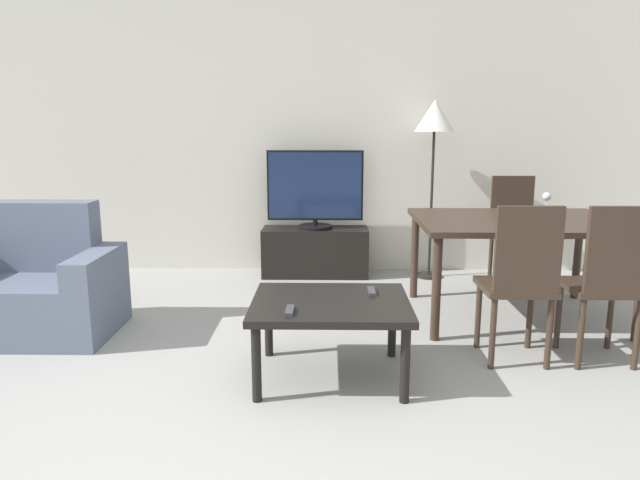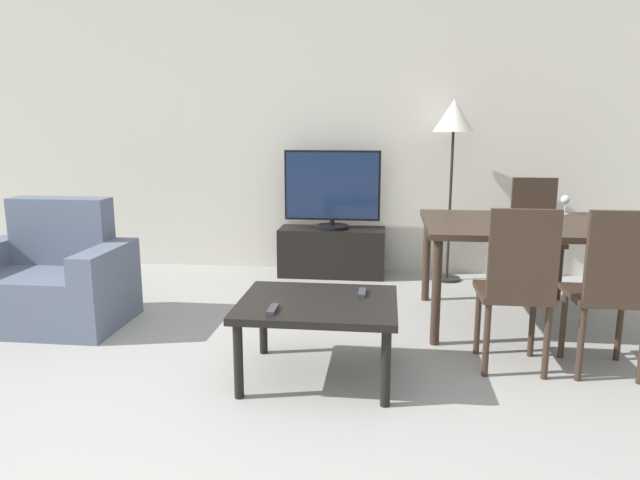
{
  "view_description": "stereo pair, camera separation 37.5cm",
  "coord_description": "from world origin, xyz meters",
  "px_view_note": "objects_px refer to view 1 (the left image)",
  "views": [
    {
      "loc": [
        0.53,
        -1.91,
        1.39
      ],
      "look_at": [
        0.47,
        1.78,
        0.65
      ],
      "focal_mm": 32.0,
      "sensor_mm": 36.0,
      "label": 1
    },
    {
      "loc": [
        0.91,
        -1.88,
        1.39
      ],
      "look_at": [
        0.47,
        1.78,
        0.65
      ],
      "focal_mm": 32.0,
      "sensor_mm": 36.0,
      "label": 2
    }
  ],
  "objects_px": {
    "dining_chair_far": "(514,226)",
    "coffee_table": "(331,309)",
    "remote_secondary": "(372,291)",
    "wine_glass_left": "(547,198)",
    "dining_table": "(518,229)",
    "tv_stand": "(315,252)",
    "tv": "(315,190)",
    "armchair": "(34,290)",
    "floor_lamp": "(434,124)",
    "remote_primary": "(290,311)",
    "dining_chair_near": "(520,277)",
    "dining_chair_near_right": "(608,277)"
  },
  "relations": [
    {
      "from": "tv_stand",
      "to": "tv",
      "type": "xyz_separation_m",
      "value": [
        0.0,
        -0.0,
        0.59
      ]
    },
    {
      "from": "tv_stand",
      "to": "wine_glass_left",
      "type": "relative_size",
      "value": 6.74
    },
    {
      "from": "tv_stand",
      "to": "remote_secondary",
      "type": "distance_m",
      "value": 2.13
    },
    {
      "from": "armchair",
      "to": "remote_secondary",
      "type": "xyz_separation_m",
      "value": [
        2.24,
        -0.53,
        0.16
      ]
    },
    {
      "from": "coffee_table",
      "to": "wine_glass_left",
      "type": "distance_m",
      "value": 2.28
    },
    {
      "from": "armchair",
      "to": "dining_table",
      "type": "bearing_deg",
      "value": 6.38
    },
    {
      "from": "dining_chair_far",
      "to": "coffee_table",
      "type": "bearing_deg",
      "value": -130.08
    },
    {
      "from": "dining_chair_near_right",
      "to": "remote_primary",
      "type": "bearing_deg",
      "value": -167.29
    },
    {
      "from": "dining_table",
      "to": "dining_chair_far",
      "type": "bearing_deg",
      "value": 73.52
    },
    {
      "from": "tv",
      "to": "floor_lamp",
      "type": "xyz_separation_m",
      "value": [
        1.06,
        -0.05,
        0.6
      ]
    },
    {
      "from": "remote_primary",
      "to": "floor_lamp",
      "type": "bearing_deg",
      "value": 64.52
    },
    {
      "from": "remote_secondary",
      "to": "tv_stand",
      "type": "bearing_deg",
      "value": 100.17
    },
    {
      "from": "dining_table",
      "to": "dining_chair_near_right",
      "type": "bearing_deg",
      "value": -73.52
    },
    {
      "from": "armchair",
      "to": "floor_lamp",
      "type": "bearing_deg",
      "value": 27.09
    },
    {
      "from": "dining_chair_far",
      "to": "dining_chair_near_right",
      "type": "height_order",
      "value": "same"
    },
    {
      "from": "tv_stand",
      "to": "floor_lamp",
      "type": "xyz_separation_m",
      "value": [
        1.06,
        -0.05,
        1.18
      ]
    },
    {
      "from": "dining_chair_near_right",
      "to": "coffee_table",
      "type": "bearing_deg",
      "value": -172.87
    },
    {
      "from": "dining_chair_far",
      "to": "remote_secondary",
      "type": "distance_m",
      "value": 2.23
    },
    {
      "from": "coffee_table",
      "to": "dining_chair_near",
      "type": "bearing_deg",
      "value": 10.34
    },
    {
      "from": "tv",
      "to": "armchair",
      "type": "bearing_deg",
      "value": -140.38
    },
    {
      "from": "wine_glass_left",
      "to": "dining_table",
      "type": "bearing_deg",
      "value": -130.44
    },
    {
      "from": "coffee_table",
      "to": "tv",
      "type": "bearing_deg",
      "value": 93.55
    },
    {
      "from": "dining_chair_near_right",
      "to": "dining_table",
      "type": "bearing_deg",
      "value": 106.48
    },
    {
      "from": "coffee_table",
      "to": "armchair",
      "type": "bearing_deg",
      "value": 161.38
    },
    {
      "from": "remote_secondary",
      "to": "dining_table",
      "type": "bearing_deg",
      "value": 39.16
    },
    {
      "from": "wine_glass_left",
      "to": "dining_chair_near",
      "type": "bearing_deg",
      "value": -115.44
    },
    {
      "from": "dining_chair_near",
      "to": "tv",
      "type": "bearing_deg",
      "value": 121.41
    },
    {
      "from": "tv",
      "to": "dining_table",
      "type": "bearing_deg",
      "value": -38.23
    },
    {
      "from": "armchair",
      "to": "dining_chair_near",
      "type": "xyz_separation_m",
      "value": [
        3.11,
        -0.48,
        0.23
      ]
    },
    {
      "from": "tv",
      "to": "dining_chair_far",
      "type": "distance_m",
      "value": 1.79
    },
    {
      "from": "tv_stand",
      "to": "floor_lamp",
      "type": "distance_m",
      "value": 1.59
    },
    {
      "from": "tv_stand",
      "to": "dining_chair_near_right",
      "type": "height_order",
      "value": "dining_chair_near_right"
    },
    {
      "from": "coffee_table",
      "to": "dining_chair_far",
      "type": "bearing_deg",
      "value": 49.92
    },
    {
      "from": "armchair",
      "to": "tv_stand",
      "type": "height_order",
      "value": "armchair"
    },
    {
      "from": "tv_stand",
      "to": "remote_secondary",
      "type": "relative_size",
      "value": 6.56
    },
    {
      "from": "coffee_table",
      "to": "floor_lamp",
      "type": "bearing_deg",
      "value": 66.96
    },
    {
      "from": "tv",
      "to": "coffee_table",
      "type": "distance_m",
      "value": 2.27
    },
    {
      "from": "remote_primary",
      "to": "wine_glass_left",
      "type": "relative_size",
      "value": 1.03
    },
    {
      "from": "dining_chair_near_right",
      "to": "dining_chair_far",
      "type": "bearing_deg",
      "value": 90.0
    },
    {
      "from": "tv",
      "to": "dining_chair_near",
      "type": "relative_size",
      "value": 0.92
    },
    {
      "from": "floor_lamp",
      "to": "remote_primary",
      "type": "distance_m",
      "value": 2.81
    },
    {
      "from": "armchair",
      "to": "tv",
      "type": "distance_m",
      "value": 2.48
    },
    {
      "from": "dining_table",
      "to": "floor_lamp",
      "type": "bearing_deg",
      "value": 110.66
    },
    {
      "from": "armchair",
      "to": "dining_chair_near_right",
      "type": "height_order",
      "value": "dining_chair_near_right"
    },
    {
      "from": "tv",
      "to": "dining_chair_near",
      "type": "distance_m",
      "value": 2.39
    },
    {
      "from": "wine_glass_left",
      "to": "floor_lamp",
      "type": "bearing_deg",
      "value": 137.01
    },
    {
      "from": "floor_lamp",
      "to": "wine_glass_left",
      "type": "bearing_deg",
      "value": -42.99
    },
    {
      "from": "coffee_table",
      "to": "remote_primary",
      "type": "relative_size",
      "value": 5.76
    },
    {
      "from": "tv",
      "to": "floor_lamp",
      "type": "height_order",
      "value": "floor_lamp"
    },
    {
      "from": "remote_primary",
      "to": "dining_chair_near",
      "type": "bearing_deg",
      "value": 17.35
    }
  ]
}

